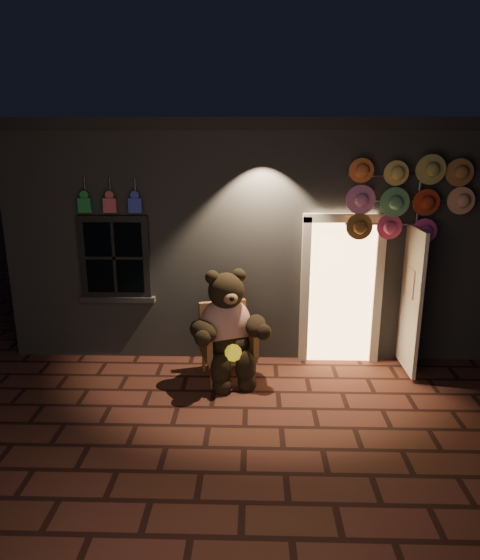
{
  "coord_description": "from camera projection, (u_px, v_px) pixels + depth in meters",
  "views": [
    {
      "loc": [
        0.09,
        -5.47,
        3.13
      ],
      "look_at": [
        -0.09,
        1.0,
        1.35
      ],
      "focal_mm": 32.0,
      "sensor_mm": 36.0,
      "label": 1
    }
  ],
  "objects": [
    {
      "name": "teddy_bear",
      "position": [
        227.0,
        328.0,
        6.68
      ],
      "size": [
        1.09,
        1.0,
        1.57
      ],
      "rotation": [
        0.0,
        0.0,
        0.3
      ],
      "color": "#B13212",
      "rests_on": "ground"
    },
    {
      "name": "hat_rack",
      "position": [
        405.0,
        201.0,
        6.64
      ],
      "size": [
        1.67,
        0.22,
        2.95
      ],
      "color": "#59595E",
      "rests_on": "ground"
    },
    {
      "name": "ground",
      "position": [
        245.0,
        408.0,
        6.1
      ],
      "size": [
        60.0,
        60.0,
        0.0
      ],
      "primitive_type": "plane",
      "color": "#552920",
      "rests_on": "ground"
    },
    {
      "name": "shop_building",
      "position": [
        249.0,
        219.0,
        9.48
      ],
      "size": [
        7.3,
        5.95,
        3.51
      ],
      "color": "slate",
      "rests_on": "ground"
    },
    {
      "name": "wicker_armchair",
      "position": [
        226.0,
        340.0,
        6.86
      ],
      "size": [
        0.84,
        0.8,
        1.02
      ],
      "rotation": [
        0.0,
        0.0,
        0.3
      ],
      "color": "#A67240",
      "rests_on": "ground"
    }
  ]
}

